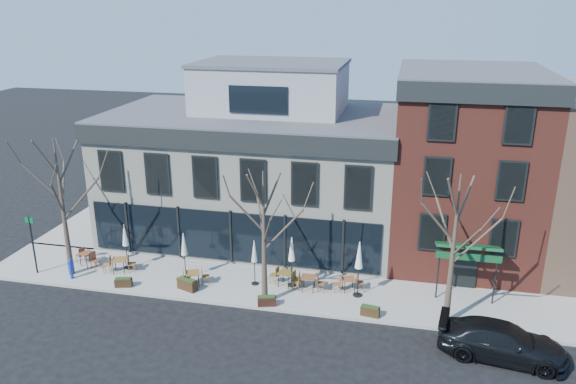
% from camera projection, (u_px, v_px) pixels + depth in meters
% --- Properties ---
extents(ground, '(120.00, 120.00, 0.00)m').
position_uv_depth(ground, '(232.00, 266.00, 33.10)').
color(ground, black).
rests_on(ground, ground).
extents(sidewalk_front, '(33.50, 4.70, 0.15)m').
position_uv_depth(sidewalk_front, '(277.00, 288.00, 30.43)').
color(sidewalk_front, gray).
rests_on(sidewalk_front, ground).
extents(sidewalk_side, '(4.50, 12.00, 0.15)m').
position_uv_depth(sidewalk_side, '(110.00, 214.00, 40.90)').
color(sidewalk_side, gray).
rests_on(sidewalk_side, ground).
extents(corner_building, '(18.39, 10.39, 11.10)m').
position_uv_depth(corner_building, '(255.00, 166.00, 36.24)').
color(corner_building, beige).
rests_on(corner_building, ground).
extents(red_brick_building, '(8.20, 11.78, 11.18)m').
position_uv_depth(red_brick_building, '(465.00, 164.00, 33.24)').
color(red_brick_building, maroon).
rests_on(red_brick_building, ground).
extents(tree_corner, '(3.93, 3.98, 7.92)m').
position_uv_depth(tree_corner, '(63.00, 206.00, 30.49)').
color(tree_corner, '#382B21').
rests_on(tree_corner, sidewalk_front).
extents(tree_mid, '(3.50, 3.55, 7.04)m').
position_uv_depth(tree_mid, '(264.00, 237.00, 27.66)').
color(tree_mid, '#382B21').
rests_on(tree_mid, sidewalk_front).
extents(tree_right, '(3.72, 3.77, 7.48)m').
position_uv_depth(tree_right, '(453.00, 249.00, 25.76)').
color(tree_right, '#382B21').
rests_on(tree_right, sidewalk_front).
extents(sign_pole, '(0.50, 0.10, 3.40)m').
position_uv_depth(sign_pole, '(33.00, 242.00, 31.33)').
color(sign_pole, black).
rests_on(sign_pole, sidewalk_front).
extents(parked_sedan, '(5.68, 2.90, 1.58)m').
position_uv_depth(parked_sedan, '(502.00, 342.00, 24.38)').
color(parked_sedan, black).
rests_on(parked_sedan, ground).
extents(call_box, '(0.24, 0.24, 1.20)m').
position_uv_depth(call_box, '(71.00, 268.00, 31.08)').
color(call_box, '#0E2AB7').
rests_on(call_box, sidewalk_front).
extents(cafe_set_0, '(1.87, 1.11, 0.97)m').
position_uv_depth(cafe_set_0, '(88.00, 257.00, 32.69)').
color(cafe_set_0, brown).
rests_on(cafe_set_0, sidewalk_front).
extents(cafe_set_1, '(1.92, 1.00, 0.98)m').
position_uv_depth(cafe_set_1, '(119.00, 264.00, 31.87)').
color(cafe_set_1, brown).
rests_on(cafe_set_1, sidewalk_front).
extents(cafe_set_2, '(1.85, 1.16, 0.96)m').
position_uv_depth(cafe_set_2, '(193.00, 277.00, 30.36)').
color(cafe_set_2, brown).
rests_on(cafe_set_2, sidewalk_front).
extents(cafe_set_3, '(1.92, 0.90, 0.98)m').
position_uv_depth(cafe_set_3, '(286.00, 277.00, 30.34)').
color(cafe_set_3, brown).
rests_on(cafe_set_3, sidewalk_front).
extents(cafe_set_4, '(1.83, 0.75, 0.96)m').
position_uv_depth(cafe_set_4, '(308.00, 282.00, 29.86)').
color(cafe_set_4, brown).
rests_on(cafe_set_4, sidewalk_front).
extents(cafe_set_5, '(1.73, 0.95, 0.89)m').
position_uv_depth(cafe_set_5, '(349.00, 283.00, 29.81)').
color(cafe_set_5, brown).
rests_on(cafe_set_5, sidewalk_front).
extents(umbrella_0, '(0.43, 0.43, 2.70)m').
position_uv_depth(umbrella_0, '(125.00, 238.00, 31.91)').
color(umbrella_0, black).
rests_on(umbrella_0, sidewalk_front).
extents(umbrella_1, '(0.44, 0.44, 2.72)m').
position_uv_depth(umbrella_1, '(184.00, 247.00, 30.70)').
color(umbrella_1, black).
rests_on(umbrella_1, sidewalk_front).
extents(umbrella_2, '(0.42, 0.42, 2.59)m').
position_uv_depth(umbrella_2, '(254.00, 254.00, 30.07)').
color(umbrella_2, black).
rests_on(umbrella_2, sidewalk_front).
extents(umbrella_3, '(0.46, 0.46, 2.86)m').
position_uv_depth(umbrella_3, '(292.00, 252.00, 29.85)').
color(umbrella_3, black).
rests_on(umbrella_3, sidewalk_front).
extents(umbrella_4, '(0.49, 0.49, 3.08)m').
position_uv_depth(umbrella_4, '(359.00, 258.00, 28.75)').
color(umbrella_4, black).
rests_on(umbrella_4, sidewalk_front).
extents(planter_0, '(0.97, 0.58, 0.51)m').
position_uv_depth(planter_0, '(124.00, 282.00, 30.33)').
color(planter_0, black).
rests_on(planter_0, sidewalk_front).
extents(planter_1, '(1.21, 0.81, 0.63)m').
position_uv_depth(planter_1, '(187.00, 284.00, 30.00)').
color(planter_1, '#301D10').
rests_on(planter_1, sidewalk_front).
extents(planter_2, '(1.00, 0.61, 0.52)m').
position_uv_depth(planter_2, '(267.00, 301.00, 28.44)').
color(planter_2, black).
rests_on(planter_2, sidewalk_front).
extents(planter_3, '(0.97, 0.51, 0.52)m').
position_uv_depth(planter_3, '(370.00, 311.00, 27.51)').
color(planter_3, '#322210').
rests_on(planter_3, sidewalk_front).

